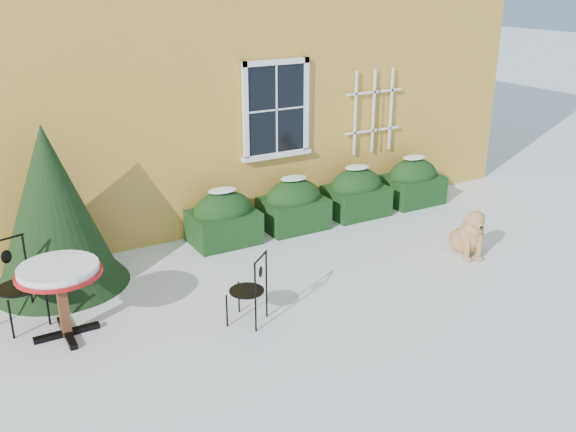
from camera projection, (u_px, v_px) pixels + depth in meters
ground at (326, 303)px, 8.46m from camera, size 80.00×80.00×0.00m
house at (141, 19)px, 13.01m from camera, size 12.40×8.40×6.40m
hedge_row at (326, 199)px, 11.16m from camera, size 4.95×0.80×0.91m
evergreen_shrub at (54, 223)px, 8.66m from camera, size 1.88×1.88×2.27m
bistro_table at (59, 278)px, 7.43m from camera, size 0.99×0.99×0.92m
patio_chair_near at (250, 289)px, 7.84m from camera, size 0.57×0.57×0.91m
patio_chair_far at (16, 284)px, 7.77m from camera, size 0.59×0.59×1.09m
dog at (469, 235)px, 9.81m from camera, size 0.68×0.85×0.80m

